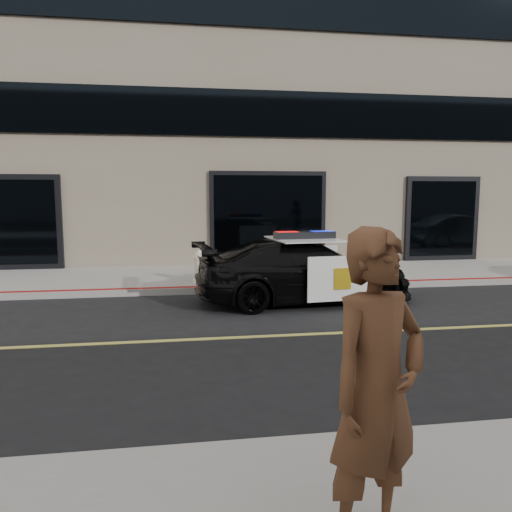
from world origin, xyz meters
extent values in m
plane|color=black|center=(0.00, 0.00, 0.00)|extent=(120.00, 120.00, 0.00)
cube|color=gray|center=(0.00, 5.25, 0.07)|extent=(60.00, 3.50, 0.15)
cube|color=#756856|center=(0.00, 10.50, 6.00)|extent=(60.00, 7.00, 12.00)
imported|color=black|center=(-1.08, 2.37, 0.65)|extent=(2.61, 4.81, 1.30)
cube|color=white|center=(-0.57, 1.48, 0.63)|extent=(1.39, 0.16, 0.87)
cube|color=white|center=(-0.73, 3.33, 0.63)|extent=(1.39, 0.16, 0.87)
cube|color=white|center=(-1.08, 2.37, 1.31)|extent=(1.43, 1.67, 0.02)
cube|color=gold|center=(-0.56, 1.45, 0.63)|extent=(0.35, 0.04, 0.41)
cube|color=black|center=(-1.08, 2.37, 1.39)|extent=(1.27, 0.43, 0.15)
cube|color=red|center=(-1.46, 2.33, 1.40)|extent=(0.46, 0.32, 0.14)
cube|color=#0C19CC|center=(-0.70, 2.40, 1.40)|extent=(0.46, 0.32, 0.14)
cylinder|color=#F2E5C4|center=(-3.15, 4.11, 0.19)|extent=(0.36, 0.36, 0.08)
cylinder|color=#F2E5C4|center=(-3.15, 4.11, 0.48)|extent=(0.26, 0.26, 0.49)
cylinder|color=#F2E5C4|center=(-3.15, 4.11, 0.74)|extent=(0.31, 0.31, 0.06)
sphere|color=#F2E5C4|center=(-3.15, 4.11, 0.80)|extent=(0.23, 0.23, 0.23)
cylinder|color=#F2E5C4|center=(-3.15, 4.11, 0.90)|extent=(0.07, 0.07, 0.07)
cylinder|color=#F2E5C4|center=(-3.15, 4.28, 0.54)|extent=(0.13, 0.12, 0.13)
cylinder|color=#F2E5C4|center=(-3.15, 3.94, 0.54)|extent=(0.13, 0.12, 0.13)
cylinder|color=#F2E5C4|center=(-3.15, 3.91, 0.48)|extent=(0.17, 0.14, 0.17)
imported|color=#54321D|center=(-2.52, -4.89, 1.11)|extent=(1.03, 0.96, 1.91)
camera|label=1|loc=(-3.64, -7.52, 2.25)|focal=35.00mm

